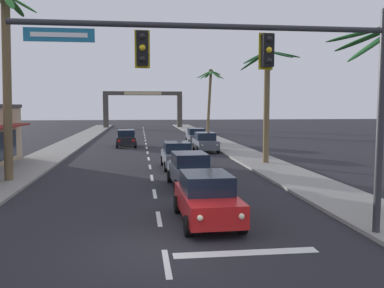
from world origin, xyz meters
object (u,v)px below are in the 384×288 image
sedan_lead_at_stop_bar (207,197)px  sedan_parked_mid_kerb (196,136)px  palm_left_second (6,63)px  palm_right_second (267,84)px  palm_right_farthest (210,90)px  town_gateway_arch (143,104)px  traffic_signal_mast (272,73)px  sedan_fifth_in_queue (177,155)px  sedan_third_in_queue (190,170)px  sedan_oncoming_far (126,138)px  sedan_parked_nearest_kerb (205,142)px

sedan_lead_at_stop_bar → sedan_parked_mid_kerb: (3.58, 28.84, 0.00)m
palm_left_second → palm_right_second: (15.23, 4.87, -0.71)m
palm_right_farthest → town_gateway_arch: size_ratio=0.63×
traffic_signal_mast → sedan_fifth_in_queue: 15.37m
sedan_third_in_queue → sedan_oncoming_far: 21.23m
sedan_parked_mid_kerb → sedan_parked_nearest_kerb: bearing=-91.2°
sedan_parked_nearest_kerb → palm_right_second: (2.83, -8.43, 4.58)m
traffic_signal_mast → sedan_lead_at_stop_bar: 4.89m
sedan_fifth_in_queue → sedan_parked_mid_kerb: (3.48, 16.32, 0.00)m
sedan_oncoming_far → palm_right_second: palm_right_second is taller
sedan_parked_nearest_kerb → palm_right_farthest: (3.75, 19.75, 5.35)m
sedan_parked_nearest_kerb → palm_right_farthest: palm_right_farthest is taller
sedan_parked_nearest_kerb → palm_right_second: palm_right_second is taller
traffic_signal_mast → palm_right_farthest: size_ratio=1.20×
town_gateway_arch → palm_right_second: bearing=-80.9°
sedan_fifth_in_queue → town_gateway_arch: town_gateway_arch is taller
sedan_fifth_in_queue → palm_right_farthest: bearing=76.3°
sedan_lead_at_stop_bar → palm_right_farthest: (7.19, 41.61, 5.35)m
sedan_third_in_queue → sedan_fifth_in_queue: 6.26m
town_gateway_arch → palm_left_second: bearing=-97.7°
palm_right_farthest → sedan_parked_nearest_kerb: bearing=-100.8°
sedan_fifth_in_queue → sedan_parked_nearest_kerb: same height
palm_right_farthest → sedan_fifth_in_queue: bearing=-103.7°
sedan_parked_nearest_kerb → sedan_third_in_queue: bearing=-101.8°
sedan_third_in_queue → palm_right_second: size_ratio=0.57×
sedan_third_in_queue → palm_right_farthest: (7.00, 35.35, 5.35)m
sedan_third_in_queue → palm_right_farthest: size_ratio=0.50×
sedan_oncoming_far → sedan_parked_nearest_kerb: (7.02, -5.29, 0.00)m
palm_right_farthest → town_gateway_arch: 22.88m
sedan_parked_mid_kerb → sedan_fifth_in_queue: bearing=-102.0°
sedan_third_in_queue → sedan_parked_nearest_kerb: same height
sedan_fifth_in_queue → palm_right_second: 7.73m
sedan_oncoming_far → town_gateway_arch: bearing=86.8°
sedan_lead_at_stop_bar → palm_left_second: bearing=136.3°
traffic_signal_mast → sedan_oncoming_far: (-5.10, 29.38, -4.08)m
sedan_third_in_queue → palm_right_farthest: bearing=78.8°
palm_left_second → palm_right_farthest: (16.16, 33.05, 0.05)m
palm_left_second → sedan_parked_mid_kerb: bearing=58.2°
sedan_lead_at_stop_bar → palm_right_second: 15.51m
sedan_oncoming_far → town_gateway_arch: town_gateway_arch is taller
sedan_lead_at_stop_bar → sedan_third_in_queue: size_ratio=0.99×
sedan_parked_nearest_kerb → palm_left_second: 18.94m
palm_right_second → palm_right_farthest: bearing=88.1°
sedan_parked_mid_kerb → palm_left_second: 24.43m
sedan_lead_at_stop_bar → palm_right_second: bearing=65.0°
sedan_fifth_in_queue → sedan_third_in_queue: bearing=-89.2°
palm_right_second → palm_right_farthest: (0.93, 28.18, 0.76)m
sedan_fifth_in_queue → town_gateway_arch: size_ratio=0.31×
sedan_fifth_in_queue → sedan_parked_mid_kerb: size_ratio=1.00×
sedan_oncoming_far → palm_right_second: 17.50m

